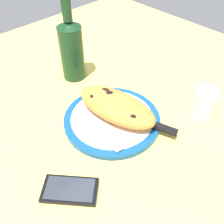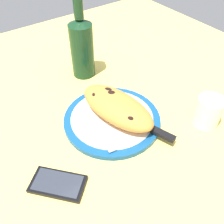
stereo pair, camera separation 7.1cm
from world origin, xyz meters
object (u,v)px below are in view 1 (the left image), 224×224
(calzone, at_px, (117,107))
(plate, at_px, (112,119))
(knife, at_px, (150,124))
(water_glass, at_px, (204,104))
(wine_bottle, at_px, (72,49))
(smartphone, at_px, (70,190))
(fork, at_px, (106,135))

(calzone, bearing_deg, plate, -92.95)
(knife, distance_m, water_glass, 0.18)
(wine_bottle, bearing_deg, knife, -1.18)
(water_glass, relative_size, wine_bottle, 0.32)
(smartphone, xyz_separation_m, wine_bottle, (-0.35, 0.29, 0.10))
(plate, bearing_deg, calzone, 87.05)
(knife, xyz_separation_m, smartphone, (-0.00, -0.28, -0.02))
(knife, bearing_deg, smartphone, -90.19)
(calzone, relative_size, smartphone, 1.89)
(plate, bearing_deg, wine_bottle, 166.63)
(smartphone, bearing_deg, calzone, 111.18)
(knife, bearing_deg, water_glass, 67.66)
(plate, height_order, knife, knife)
(wine_bottle, bearing_deg, water_glass, 20.37)
(fork, bearing_deg, knife, 63.56)
(plate, height_order, fork, fork)
(knife, xyz_separation_m, water_glass, (0.07, 0.16, 0.02))
(fork, distance_m, knife, 0.13)
(smartphone, relative_size, wine_bottle, 0.51)
(calzone, xyz_separation_m, water_glass, (0.16, 0.20, -0.01))
(smartphone, bearing_deg, water_glass, 81.25)
(calzone, distance_m, smartphone, 0.26)
(fork, bearing_deg, water_glass, 65.95)
(plate, height_order, water_glass, water_glass)
(plate, relative_size, smartphone, 2.01)
(plate, distance_m, water_glass, 0.27)
(calzone, height_order, smartphone, calzone)
(water_glass, bearing_deg, fork, -114.05)
(fork, relative_size, smartphone, 1.15)
(calzone, distance_m, knife, 0.10)
(water_glass, xyz_separation_m, wine_bottle, (-0.42, -0.16, 0.07))
(smartphone, xyz_separation_m, water_glass, (0.07, 0.44, 0.03))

